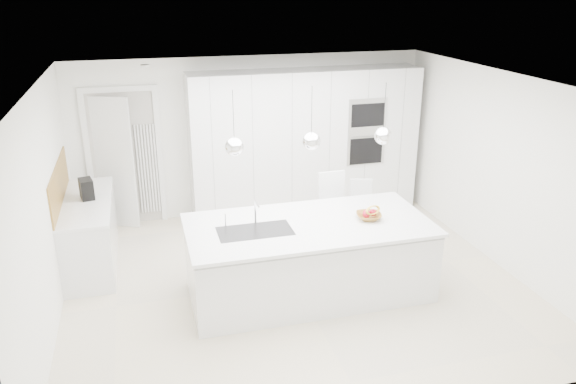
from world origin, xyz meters
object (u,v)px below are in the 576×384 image
object	(u,v)px
espresso_machine	(86,189)
bar_stool_right	(363,215)
island_base	(309,261)
fruit_bowl	(369,216)
bar_stool_left	(334,217)

from	to	relation	value
espresso_machine	bar_stool_right	world-z (taller)	espresso_machine
island_base	bar_stool_right	size ratio (longest dim) A/B	2.88
fruit_bowl	espresso_machine	size ratio (longest dim) A/B	1.13
bar_stool_right	island_base	bearing A→B (deg)	-121.90
island_base	bar_stool_left	world-z (taller)	bar_stool_left
fruit_bowl	espresso_machine	world-z (taller)	espresso_machine
fruit_bowl	island_base	bearing A→B (deg)	178.58
bar_stool_right	fruit_bowl	bearing A→B (deg)	-94.67
bar_stool_left	island_base	bearing A→B (deg)	-127.10
island_base	bar_stool_left	size ratio (longest dim) A/B	2.41
fruit_bowl	espresso_machine	xyz separation A→B (m)	(-3.25, 1.59, 0.09)
fruit_bowl	bar_stool_left	bearing A→B (deg)	96.86
island_base	fruit_bowl	bearing A→B (deg)	-1.42
fruit_bowl	bar_stool_right	xyz separation A→B (m)	(0.38, 1.03, -0.45)
espresso_machine	bar_stool_right	bearing A→B (deg)	-21.37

